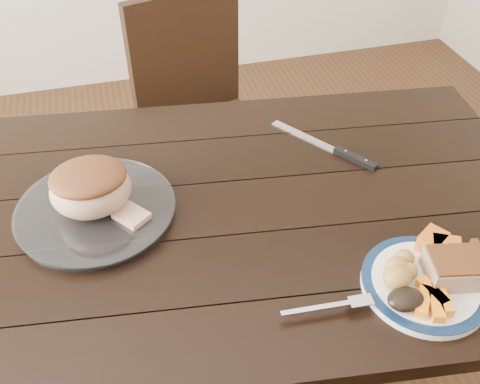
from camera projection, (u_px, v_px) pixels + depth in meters
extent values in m
plane|color=#472B16|center=(214.00, 379.00, 1.72)|extent=(4.00, 4.00, 0.00)
cube|color=black|center=(204.00, 215.00, 1.23)|extent=(1.70, 1.10, 0.04)
cube|color=black|center=(410.00, 200.00, 1.83)|extent=(0.07, 0.07, 0.71)
cube|color=black|center=(216.00, 142.00, 1.92)|extent=(0.53, 0.53, 0.04)
cube|color=black|center=(185.00, 56.00, 1.88)|extent=(0.41, 0.16, 0.46)
cube|color=black|center=(233.00, 152.00, 2.26)|extent=(0.04, 0.04, 0.43)
cube|color=black|center=(283.00, 200.00, 2.04)|extent=(0.04, 0.04, 0.43)
cube|color=black|center=(156.00, 181.00, 2.12)|extent=(0.04, 0.04, 0.43)
cube|color=black|center=(200.00, 237.00, 1.89)|extent=(0.04, 0.04, 0.43)
cylinder|color=white|center=(424.00, 285.00, 1.05)|extent=(0.25, 0.25, 0.02)
torus|color=#0C203F|center=(425.00, 282.00, 1.04)|extent=(0.25, 0.25, 0.02)
cylinder|color=white|center=(96.00, 211.00, 1.20)|extent=(0.35, 0.35, 0.02)
cube|color=tan|center=(455.00, 269.00, 1.03)|extent=(0.12, 0.10, 0.05)
ellipsoid|color=gold|center=(396.00, 267.00, 1.04)|extent=(0.05, 0.04, 0.04)
ellipsoid|color=gold|center=(408.00, 271.00, 1.03)|extent=(0.04, 0.04, 0.03)
ellipsoid|color=gold|center=(404.00, 258.00, 1.06)|extent=(0.04, 0.04, 0.03)
ellipsoid|color=gold|center=(397.00, 278.00, 1.01)|extent=(0.05, 0.05, 0.05)
cube|color=orange|center=(423.00, 302.00, 0.99)|extent=(0.06, 0.07, 0.02)
cube|color=orange|center=(432.00, 293.00, 1.00)|extent=(0.04, 0.07, 0.02)
cube|color=orange|center=(436.00, 305.00, 0.98)|extent=(0.04, 0.07, 0.02)
cube|color=orange|center=(442.00, 299.00, 0.99)|extent=(0.03, 0.07, 0.02)
cube|color=orange|center=(432.00, 241.00, 1.09)|extent=(0.07, 0.07, 0.04)
cube|color=orange|center=(445.00, 249.00, 1.08)|extent=(0.07, 0.07, 0.04)
ellipsoid|color=black|center=(406.00, 299.00, 0.99)|extent=(0.07, 0.05, 0.03)
cube|color=silver|center=(317.00, 309.00, 0.99)|extent=(0.14, 0.02, 0.00)
cube|color=silver|center=(361.00, 301.00, 1.00)|extent=(0.05, 0.03, 0.00)
ellipsoid|color=tan|center=(91.00, 189.00, 1.16)|extent=(0.18, 0.15, 0.12)
cube|color=tan|center=(131.00, 216.00, 1.17)|extent=(0.09, 0.09, 0.02)
cube|color=silver|center=(304.00, 136.00, 1.43)|extent=(0.13, 0.18, 0.00)
cube|color=black|center=(355.00, 158.00, 1.35)|extent=(0.08, 0.11, 0.01)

